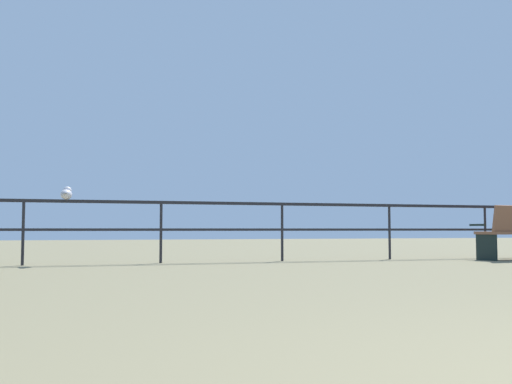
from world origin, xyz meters
name	(u,v)px	position (x,y,z in m)	size (l,w,h in m)	color
pier_railing	(223,217)	(0.00, 8.90, 0.73)	(18.45, 0.05, 0.99)	black
seagull_on_rail	(67,193)	(-2.46, 8.92, 1.08)	(0.19, 0.44, 0.21)	silver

